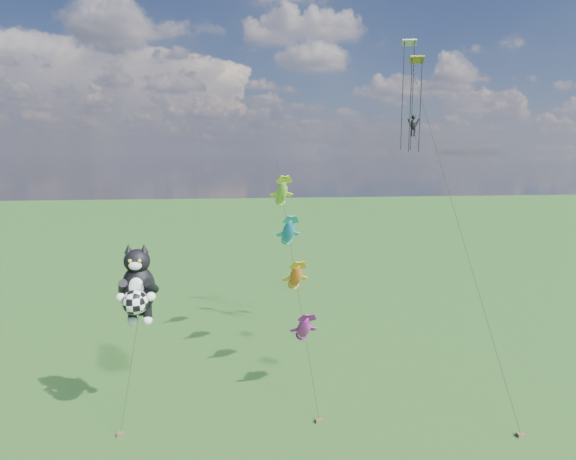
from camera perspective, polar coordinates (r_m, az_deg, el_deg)
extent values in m
plane|color=#113A0E|center=(30.35, -9.64, -23.79)|extent=(300.00, 300.00, 0.00)
cube|color=brown|center=(32.18, -19.21, -21.90)|extent=(0.40, 0.30, 0.22)
cylinder|color=black|center=(31.70, -18.21, -15.68)|extent=(0.93, 2.62, 6.45)
ellipsoid|color=black|center=(31.46, -17.28, -6.67)|extent=(2.47, 2.22, 3.00)
ellipsoid|color=black|center=(30.94, -17.47, -3.54)|extent=(1.95, 1.85, 1.52)
cone|color=black|center=(30.87, -18.39, -2.10)|extent=(0.66, 0.66, 0.56)
cone|color=black|center=(30.70, -16.68, -2.08)|extent=(0.66, 0.66, 0.56)
ellipsoid|color=white|center=(30.39, -17.66, -4.05)|extent=(0.87, 0.61, 0.54)
ellipsoid|color=white|center=(30.72, -17.54, -6.52)|extent=(1.00, 0.62, 1.24)
sphere|color=gold|center=(30.31, -18.23, -3.51)|extent=(0.22, 0.22, 0.22)
sphere|color=gold|center=(30.21, -17.19, -3.50)|extent=(0.22, 0.22, 0.22)
sphere|color=white|center=(30.77, -19.23, -7.57)|extent=(0.56, 0.56, 0.56)
sphere|color=white|center=(30.44, -15.93, -7.59)|extent=(0.56, 0.56, 0.56)
sphere|color=white|center=(32.01, -17.99, -10.21)|extent=(0.60, 0.60, 0.60)
sphere|color=white|center=(31.84, -16.31, -10.23)|extent=(0.60, 0.60, 0.60)
sphere|color=white|center=(30.39, -17.67, -8.16)|extent=(1.53, 1.53, 1.53)
cube|color=brown|center=(31.93, 3.71, -21.63)|extent=(0.40, 0.30, 0.22)
cylinder|color=black|center=(36.17, 0.75, -4.55)|extent=(1.07, 15.80, 15.46)
ellipsoid|color=#D833A7|center=(33.92, 1.91, -11.51)|extent=(1.05, 2.57, 2.48)
ellipsoid|color=red|center=(35.79, 0.91, -5.55)|extent=(1.05, 2.57, 2.48)
ellipsoid|color=blue|center=(38.03, 0.04, -0.23)|extent=(1.05, 2.57, 2.48)
ellipsoid|color=green|center=(40.56, -0.73, 4.46)|extent=(1.05, 2.57, 2.48)
cube|color=brown|center=(33.48, 25.86, -21.02)|extent=(0.40, 0.30, 0.22)
cylinder|color=black|center=(36.48, 19.13, 2.13)|extent=(1.40, 17.04, 24.32)
cube|color=#1C8E17|center=(41.34, 15.04, 18.93)|extent=(1.14, 0.58, 0.59)
cylinder|color=black|center=(40.72, 14.29, 13.87)|extent=(0.08, 0.08, 7.38)
cylinder|color=black|center=(41.00, 15.35, 13.80)|extent=(0.08, 0.08, 7.38)
cube|color=#3087DC|center=(44.75, 14.19, 20.74)|extent=(1.22, 0.54, 0.54)
cylinder|color=black|center=(43.90, 13.42, 14.95)|extent=(0.08, 0.08, 9.16)
cylinder|color=black|center=(44.19, 14.48, 14.87)|extent=(0.08, 0.08, 9.16)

